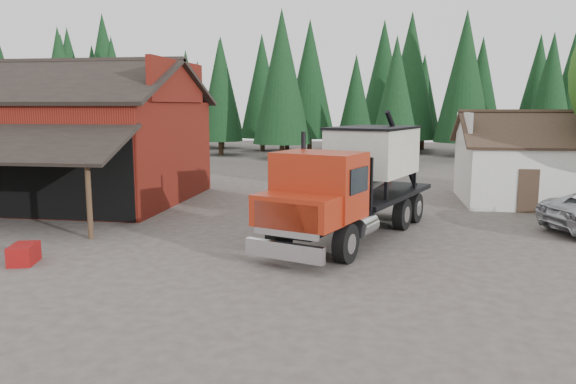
# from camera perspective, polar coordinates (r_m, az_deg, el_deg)

# --- Properties ---
(ground) EXTENTS (120.00, 120.00, 0.00)m
(ground) POSITION_cam_1_polar(r_m,az_deg,el_deg) (17.91, -6.61, -6.96)
(ground) COLOR #473D37
(ground) RESTS_ON ground
(red_barn) EXTENTS (12.80, 13.63, 7.18)m
(red_barn) POSITION_cam_1_polar(r_m,az_deg,el_deg) (30.88, -21.56, 4.18)
(red_barn) COLOR maroon
(red_barn) RESTS_ON ground
(farmhouse) EXTENTS (8.60, 6.42, 4.65)m
(farmhouse) POSITION_cam_1_polar(r_m,az_deg,el_deg) (30.86, 24.66, 2.08)
(farmhouse) COLOR silver
(farmhouse) RESTS_ON ground
(conifer_backdrop) EXTENTS (76.00, 16.00, 16.00)m
(conifer_backdrop) POSITION_cam_1_polar(r_m,az_deg,el_deg) (58.96, 4.56, 4.05)
(conifer_backdrop) COLOR black
(conifer_backdrop) RESTS_ON ground
(near_pine_a) EXTENTS (4.40, 4.40, 11.40)m
(near_pine_a) POSITION_cam_1_polar(r_m,az_deg,el_deg) (52.01, -22.10, 9.86)
(near_pine_a) COLOR #382619
(near_pine_a) RESTS_ON ground
(near_pine_b) EXTENTS (3.96, 3.96, 10.40)m
(near_pine_b) POSITION_cam_1_polar(r_m,az_deg,el_deg) (46.60, 10.90, 9.92)
(near_pine_b) COLOR #382619
(near_pine_b) RESTS_ON ground
(near_pine_d) EXTENTS (5.28, 5.28, 13.40)m
(near_pine_d) POSITION_cam_1_polar(r_m,az_deg,el_deg) (51.38, -0.63, 11.64)
(near_pine_d) COLOR #382619
(near_pine_d) RESTS_ON ground
(feed_truck) EXTENTS (6.20, 10.64, 4.66)m
(feed_truck) POSITION_cam_1_polar(r_m,az_deg,el_deg) (20.78, 6.81, 1.37)
(feed_truck) COLOR black
(feed_truck) RESTS_ON ground
(equip_box) EXTENTS (0.97, 1.25, 0.60)m
(equip_box) POSITION_cam_1_polar(r_m,az_deg,el_deg) (19.25, -25.26, -5.72)
(equip_box) COLOR maroon
(equip_box) RESTS_ON ground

